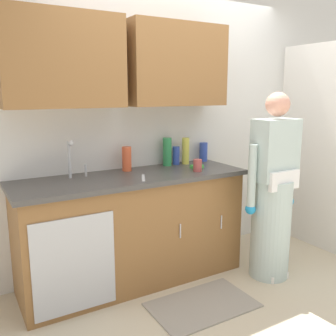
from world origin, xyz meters
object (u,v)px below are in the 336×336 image
(person_at_sink, at_px, (272,201))
(bottle_cleaner_spray, at_px, (176,156))
(bottle_dish_liquid, at_px, (186,151))
(bottle_water_tall, at_px, (127,159))
(bottle_soap, at_px, (167,152))
(sink, at_px, (81,183))
(cup_by_sink, at_px, (198,165))
(sponge, at_px, (197,166))
(bottle_water_short, at_px, (203,152))
(knife_on_counter, at_px, (143,178))

(person_at_sink, bearing_deg, bottle_cleaner_spray, 124.45)
(bottle_dish_liquid, height_order, bottle_water_tall, bottle_dish_liquid)
(bottle_soap, height_order, bottle_dish_liquid, bottle_soap)
(sink, xyz_separation_m, bottle_dish_liquid, (1.09, 0.18, 0.14))
(bottle_cleaner_spray, xyz_separation_m, cup_by_sink, (-0.01, -0.37, -0.03))
(sponge, bearing_deg, cup_by_sink, -122.00)
(cup_by_sink, bearing_deg, bottle_water_short, 48.77)
(bottle_water_tall, distance_m, sponge, 0.64)
(person_at_sink, relative_size, bottle_water_tall, 7.58)
(cup_by_sink, relative_size, sponge, 0.97)
(bottle_cleaner_spray, relative_size, bottle_water_short, 0.93)
(sink, xyz_separation_m, bottle_cleaner_spray, (1.00, 0.21, 0.10))
(bottle_cleaner_spray, xyz_separation_m, bottle_dish_liquid, (0.09, -0.03, 0.04))
(sink, distance_m, bottle_cleaner_spray, 1.02)
(bottle_cleaner_spray, height_order, bottle_water_tall, bottle_water_tall)
(bottle_cleaner_spray, relative_size, cup_by_sink, 1.62)
(person_at_sink, distance_m, bottle_water_short, 0.86)
(sink, xyz_separation_m, sponge, (1.07, -0.04, 0.03))
(person_at_sink, bearing_deg, bottle_soap, 129.65)
(knife_on_counter, height_order, sponge, sponge)
(person_at_sink, relative_size, sponge, 14.73)
(bottle_soap, distance_m, bottle_water_short, 0.43)
(bottle_cleaner_spray, distance_m, bottle_water_tall, 0.53)
(bottle_soap, height_order, sponge, bottle_soap)
(bottle_cleaner_spray, relative_size, sponge, 1.57)
(bottle_soap, height_order, bottle_water_tall, bottle_soap)
(sink, xyz_separation_m, bottle_soap, (0.90, 0.20, 0.15))
(knife_on_counter, distance_m, sponge, 0.62)
(bottle_dish_liquid, bearing_deg, knife_on_counter, -151.20)
(sink, height_order, bottle_water_short, sink)
(bottle_water_tall, relative_size, cup_by_sink, 2.01)
(person_at_sink, distance_m, knife_on_counter, 1.15)
(person_at_sink, relative_size, bottle_water_short, 8.72)
(person_at_sink, relative_size, bottle_cleaner_spray, 9.40)
(sink, distance_m, bottle_soap, 0.93)
(sink, xyz_separation_m, knife_on_counter, (0.46, -0.16, 0.02))
(cup_by_sink, xyz_separation_m, sponge, (0.07, 0.12, -0.04))
(bottle_dish_liquid, distance_m, knife_on_counter, 0.72)
(bottle_soap, distance_m, bottle_cleaner_spray, 0.11)
(sink, relative_size, bottle_soap, 1.90)
(bottle_cleaner_spray, bearing_deg, person_at_sink, -55.55)
(cup_by_sink, distance_m, sponge, 0.15)
(bottle_water_tall, bearing_deg, knife_on_counter, -91.28)
(person_at_sink, xyz_separation_m, bottle_cleaner_spray, (-0.52, 0.76, 0.33))
(knife_on_counter, bearing_deg, bottle_soap, -24.03)
(bottle_water_short, height_order, sponge, bottle_water_short)
(person_at_sink, distance_m, cup_by_sink, 0.72)
(bottle_soap, xyz_separation_m, sponge, (0.17, -0.24, -0.12))
(sink, height_order, bottle_soap, sink)
(person_at_sink, bearing_deg, knife_on_counter, 159.87)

